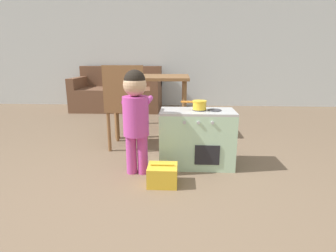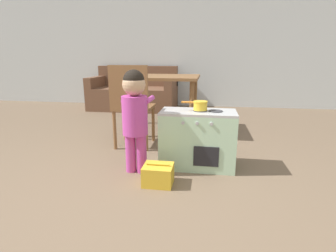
# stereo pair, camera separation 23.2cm
# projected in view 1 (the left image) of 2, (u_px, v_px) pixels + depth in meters

# --- Properties ---
(ground_plane) EXTENTS (16.00, 16.00, 0.00)m
(ground_plane) POSITION_uv_depth(u_px,v_px,m) (159.00, 214.00, 1.69)
(ground_plane) COLOR brown
(wall_back) EXTENTS (10.00, 0.06, 2.60)m
(wall_back) POSITION_uv_depth(u_px,v_px,m) (176.00, 41.00, 5.27)
(wall_back) COLOR silver
(wall_back) RESTS_ON ground_plane
(play_kitchen) EXTENTS (0.67, 0.35, 0.53)m
(play_kitchen) POSITION_uv_depth(u_px,v_px,m) (197.00, 138.00, 2.40)
(play_kitchen) COLOR #B2DBB7
(play_kitchen) RESTS_ON ground_plane
(toy_pot) EXTENTS (0.23, 0.12, 0.08)m
(toy_pot) POSITION_uv_depth(u_px,v_px,m) (199.00, 104.00, 2.32)
(toy_pot) COLOR yellow
(toy_pot) RESTS_ON play_kitchen
(child_figure) EXTENTS (0.24, 0.37, 0.89)m
(child_figure) POSITION_uv_depth(u_px,v_px,m) (136.00, 111.00, 2.16)
(child_figure) COLOR #BC429E
(child_figure) RESTS_ON ground_plane
(toy_basket) EXTENTS (0.23, 0.20, 0.18)m
(toy_basket) POSITION_uv_depth(u_px,v_px,m) (163.00, 175.00, 2.07)
(toy_basket) COLOR gold
(toy_basket) RESTS_ON ground_plane
(dining_table) EXTENTS (0.95, 0.85, 0.75)m
(dining_table) POSITION_uv_depth(u_px,v_px,m) (153.00, 84.00, 3.46)
(dining_table) COLOR brown
(dining_table) RESTS_ON ground_plane
(dining_chair_near) EXTENTS (0.41, 0.41, 0.91)m
(dining_chair_near) POSITION_uv_depth(u_px,v_px,m) (126.00, 105.00, 2.81)
(dining_chair_near) COLOR brown
(dining_chair_near) RESTS_ON ground_plane
(couch) EXTENTS (1.64, 0.90, 0.82)m
(couch) POSITION_uv_depth(u_px,v_px,m) (119.00, 94.00, 5.12)
(couch) COLOR brown
(couch) RESTS_ON ground_plane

